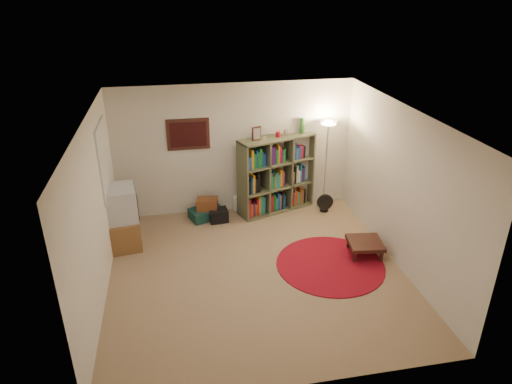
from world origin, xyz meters
The scene contains 11 objects.
room centered at (-0.05, 0.05, 1.26)m, with size 4.54×4.54×2.54m.
bookshelf centered at (0.75, 2.07, 0.73)m, with size 1.56×0.90×1.80m.
floor_lamp centered at (1.74, 1.98, 1.49)m, with size 0.39×0.39×1.79m.
floor_fan centered at (1.70, 1.79, 0.18)m, with size 0.32×0.17×0.36m.
tv_stand centered at (-2.07, 1.24, 0.52)m, with size 0.61×0.80×1.07m.
suitcase centered at (-0.61, 1.96, 0.10)m, with size 0.71×0.58×0.20m.
wicker_basket centered at (-0.59, 1.93, 0.31)m, with size 0.43×0.35×0.22m.
duffel_bag centered at (-0.40, 1.79, 0.12)m, with size 0.36×0.31×0.24m.
paper_towel centered at (0.01, 2.19, 0.14)m, with size 0.17×0.17×0.28m.
red_rug centered at (1.19, -0.02, 0.01)m, with size 1.73×1.73×0.02m.
side_table centered at (1.85, 0.17, 0.21)m, with size 0.61×0.61×0.25m.
Camera 1 is at (-1.12, -5.83, 4.13)m, focal length 32.00 mm.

